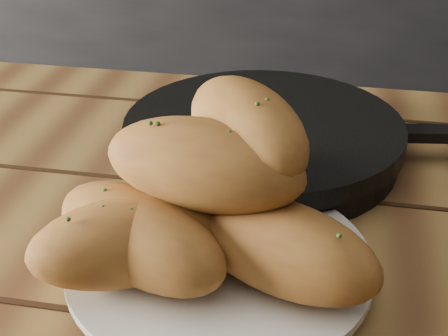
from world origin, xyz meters
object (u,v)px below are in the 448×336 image
plate (220,263)px  bread_rolls (205,200)px  table (187,326)px  skillet (265,138)px

plate → bread_rolls: 0.06m
table → plate: size_ratio=6.26×
bread_rolls → skillet: size_ratio=0.65×
plate → bread_rolls: bearing=-165.0°
table → skillet: (0.05, 0.18, 0.12)m
table → skillet: size_ratio=3.61×
plate → skillet: (0.01, 0.21, 0.01)m
table → plate: (0.04, -0.03, 0.11)m
plate → skillet: 0.21m
bread_rolls → skillet: bread_rolls is taller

